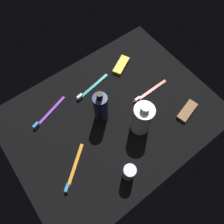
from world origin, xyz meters
The scene contains 10 objects.
ground_plane centered at (0.00, 0.00, -0.60)cm, with size 84.00×64.00×1.20cm, color black.
lotion_bottle centered at (3.68, -2.12, 7.82)cm, with size 5.41×5.41×17.91cm.
bodywash_bottle centered at (-5.81, 10.61, 7.64)cm, with size 7.50×7.50×17.03cm.
deodorant_stick centered at (9.69, 22.50, 4.69)cm, with size 4.31×4.31×9.38cm, color silver.
toothbrush_orange centered at (24.53, 9.30, 0.61)cm, with size 14.81×12.18×2.10cm.
toothbrush_red centered at (-19.00, 0.92, 0.61)cm, with size 18.01×1.40×2.10cm.
toothbrush_purple centered at (20.86, -16.01, 0.61)cm, with size 17.52×6.58×2.10cm.
toothbrush_teal centered at (-0.26, -15.70, 0.61)cm, with size 17.94×4.26×2.10cm.
snack_bar_brown centered at (-25.58, 17.33, 0.75)cm, with size 10.40×4.00×1.50cm, color brown.
snack_bar_yellow centered at (-18.42, -17.46, 0.75)cm, with size 10.40×4.00×1.50cm, color yellow.
Camera 1 is at (21.90, 29.05, 78.07)cm, focal length 33.66 mm.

